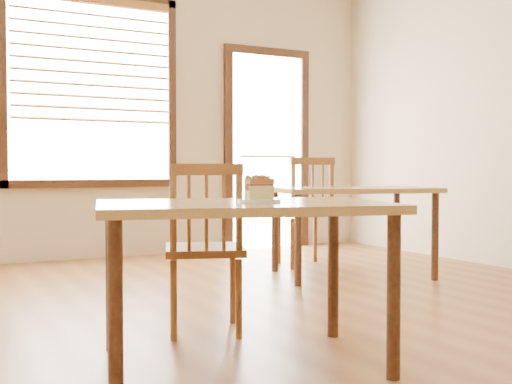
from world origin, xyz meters
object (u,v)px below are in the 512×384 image
cafe_table_second (352,198)px  plate (259,201)px  cafe_chair_second (306,211)px  cake_slice (259,187)px  cafe_chair_main (205,247)px  cafe_table_main (242,221)px

cafe_table_second → plate: 2.63m
cafe_chair_second → cake_slice: cafe_chair_second is taller
cafe_chair_main → cafe_table_second: bearing=-127.1°
cafe_chair_main → cake_slice: bearing=108.8°
cafe_table_main → cafe_chair_main: bearing=97.5°
cafe_table_main → plate: (0.05, -0.07, 0.10)m
cafe_chair_main → plate: size_ratio=4.79×
cafe_table_main → cafe_table_second: (1.92, 1.78, -0.00)m
plate → cafe_chair_second: bearing=53.8°
cafe_table_second → cafe_chair_main: bearing=-132.2°
plate → cake_slice: size_ratio=1.47×
cafe_chair_second → cafe_table_second: bearing=106.6°
cafe_chair_main → cake_slice: (-0.02, -0.66, 0.35)m
cafe_chair_main → cafe_chair_second: 2.55m
cafe_table_second → cafe_chair_second: size_ratio=1.45×
cafe_table_second → plate: plate is taller
cafe_chair_main → cafe_table_second: 2.21m
cafe_chair_main → cafe_chair_second: size_ratio=0.92×
cafe_chair_second → plate: bearing=64.9°
cafe_chair_main → plate: (-0.02, -0.66, 0.28)m
cafe_chair_main → plate: 0.72m
cafe_chair_second → cake_slice: (-1.81, -2.48, 0.31)m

